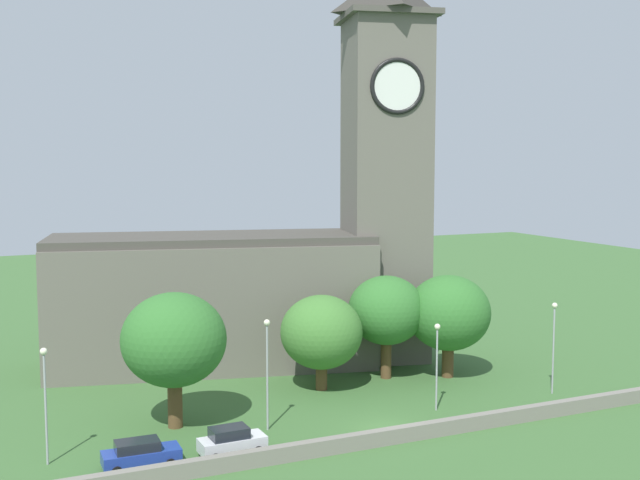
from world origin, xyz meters
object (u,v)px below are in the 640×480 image
streetlamp_east_mid (554,333)px  car_blue (140,454)px  car_white (231,441)px  tree_by_tower (321,332)px  church (275,252)px  tree_churchyard (449,313)px  streetlamp_central (437,352)px  streetlamp_west_mid (267,357)px  tree_riverside_west (174,340)px  tree_riverside_east (386,311)px  streetlamp_west_end (45,387)px

streetlamp_east_mid → car_blue: bearing=-177.0°
car_white → tree_by_tower: (11.10, 10.74, 3.78)m
church → tree_by_tower: (0.20, -9.76, -5.48)m
tree_churchyard → tree_by_tower: bearing=174.8°
streetlamp_central → tree_churchyard: size_ratio=0.74×
car_blue → streetlamp_east_mid: 33.31m
streetlamp_west_mid → tree_churchyard: tree_churchyard is taller
tree_churchyard → tree_riverside_west: bearing=-173.0°
streetlamp_west_mid → tree_churchyard: bearing=18.1°
streetlamp_west_mid → streetlamp_central: bearing=-5.2°
car_blue → tree_riverside_east: tree_riverside_east is taller
church → tree_riverside_east: 11.94m
streetlamp_central → tree_by_tower: tree_by_tower is taller
tree_by_tower → tree_riverside_east: (6.42, 0.84, 1.10)m
car_white → tree_riverside_east: tree_riverside_east is taller
church → streetlamp_west_mid: church is taller
church → car_white: 25.00m
car_blue → tree_churchyard: size_ratio=0.54×
tree_riverside_west → tree_churchyard: bearing=7.0°
streetlamp_west_mid → tree_riverside_east: size_ratio=0.88×
car_white → tree_riverside_east: size_ratio=0.48×
streetlamp_east_mid → tree_riverside_east: tree_riverside_east is taller
car_blue → streetlamp_west_mid: streetlamp_west_mid is taller
streetlamp_central → car_blue: bearing=-175.0°
streetlamp_west_end → streetlamp_west_mid: streetlamp_west_mid is taller
streetlamp_west_end → streetlamp_east_mid: bearing=-1.6°
streetlamp_west_mid → tree_by_tower: streetlamp_west_mid is taller
car_white → tree_by_tower: tree_by_tower is taller
car_blue → tree_riverside_east: bearing=25.7°
car_blue → car_white: size_ratio=1.12×
streetlamp_central → tree_churchyard: bearing=51.5°
streetlamp_east_mid → tree_churchyard: bearing=123.1°
streetlamp_central → tree_by_tower: size_ratio=0.85×
car_blue → tree_riverside_west: tree_riverside_west is taller
car_white → streetlamp_west_mid: size_ratio=0.54×
tree_riverside_west → tree_riverside_east: bearing=14.0°
streetlamp_east_mid → tree_churchyard: tree_churchyard is taller
tree_riverside_east → car_white: bearing=-146.5°
car_blue → streetlamp_west_mid: 10.76m
streetlamp_west_mid → streetlamp_central: 13.00m
car_white → streetlamp_west_end: bearing=163.0°
tree_churchyard → tree_by_tower: (-11.40, 1.04, -0.82)m
car_blue → tree_churchyard: 29.97m
tree_riverside_west → streetlamp_west_end: bearing=-158.6°
streetlamp_west_end → tree_by_tower: size_ratio=0.94×
car_blue → streetlamp_west_end: bearing=151.1°
streetlamp_west_end → streetlamp_east_mid: size_ratio=0.99×
streetlamp_west_end → streetlamp_east_mid: streetlamp_east_mid is taller
streetlamp_central → tree_by_tower: (-5.59, 8.33, 0.31)m
streetlamp_central → streetlamp_east_mid: (10.71, -0.22, 0.45)m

